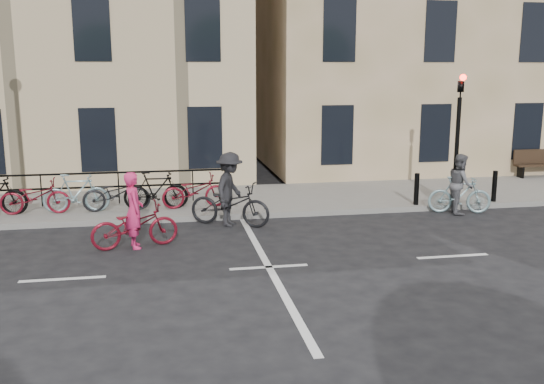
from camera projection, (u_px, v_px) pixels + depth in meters
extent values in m
plane|color=black|center=(269.00, 267.00, 12.25)|extent=(120.00, 120.00, 0.00)
cube|color=slate|center=(95.00, 206.00, 17.32)|extent=(46.00, 4.00, 0.15)
cube|color=tan|center=(427.00, 14.00, 25.13)|extent=(14.00, 10.00, 12.00)
cylinder|color=black|center=(457.00, 151.00, 17.21)|extent=(0.12, 0.12, 3.00)
imported|color=black|center=(461.00, 81.00, 16.81)|extent=(0.15, 0.18, 0.90)
sphere|color=#FF0C05|center=(463.00, 77.00, 16.68)|extent=(0.18, 0.18, 0.18)
cylinder|color=black|center=(416.00, 189.00, 17.11)|extent=(0.14, 0.14, 0.90)
cylinder|color=black|center=(494.00, 186.00, 17.53)|extent=(0.14, 0.14, 0.90)
cube|color=black|center=(520.00, 172.00, 21.39)|extent=(0.06, 0.38, 0.40)
cube|color=black|center=(536.00, 165.00, 21.45)|extent=(1.60, 0.40, 0.06)
cube|color=black|center=(534.00, 156.00, 21.56)|extent=(1.60, 0.06, 0.50)
cube|color=black|center=(80.00, 189.00, 17.05)|extent=(8.30, 0.04, 0.95)
imported|color=maroon|center=(35.00, 197.00, 16.00)|extent=(1.80, 0.63, 0.95)
imported|color=#7FA1A6|center=(76.00, 193.00, 16.17)|extent=(1.75, 0.49, 1.05)
imported|color=black|center=(117.00, 194.00, 16.37)|extent=(1.80, 0.63, 0.95)
imported|color=black|center=(156.00, 190.00, 16.54)|extent=(1.75, 0.49, 1.05)
imported|color=maroon|center=(195.00, 191.00, 16.74)|extent=(1.80, 0.63, 0.95)
imported|color=maroon|center=(135.00, 225.00, 13.51)|extent=(2.03, 1.07, 1.01)
imported|color=#E12767|center=(134.00, 210.00, 13.44)|extent=(0.54, 0.70, 1.72)
imported|color=#7FA1A6|center=(460.00, 195.00, 16.73)|extent=(1.78, 0.90, 1.03)
imported|color=#55555A|center=(460.00, 184.00, 16.67)|extent=(0.81, 0.94, 1.66)
imported|color=black|center=(230.00, 204.00, 15.40)|extent=(2.22, 1.63, 1.11)
imported|color=black|center=(230.00, 189.00, 15.32)|extent=(1.18, 1.41, 1.89)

